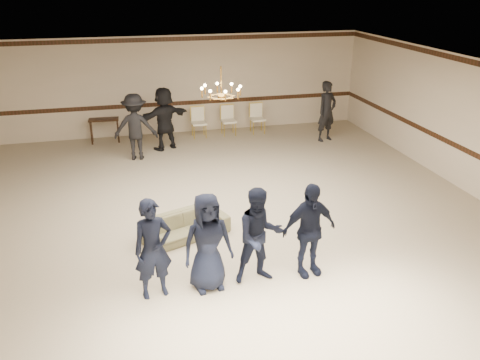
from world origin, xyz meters
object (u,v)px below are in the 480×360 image
at_px(banquet_chair_left, 199,123).
at_px(banquet_chair_right, 258,119).
at_px(chandelier, 221,82).
at_px(boy_c, 260,236).
at_px(banquet_chair_mid, 229,121).
at_px(boy_d, 309,230).
at_px(settee, 185,226).
at_px(adult_right, 327,111).
at_px(boy_a, 153,249).
at_px(adult_mid, 164,118).
at_px(boy_b, 208,242).
at_px(adult_left, 135,127).
at_px(console_table, 105,130).

bearing_deg(banquet_chair_left, banquet_chair_right, -2.26).
xyz_separation_m(chandelier, banquet_chair_left, (0.35, 5.28, -2.39)).
bearing_deg(boy_c, banquet_chair_mid, 79.28).
bearing_deg(banquet_chair_left, boy_d, -88.88).
distance_m(settee, adult_right, 7.57).
distance_m(boy_a, adult_mid, 7.65).
bearing_deg(boy_c, banquet_chair_left, 85.94).
xyz_separation_m(adult_right, banquet_chair_right, (-1.90, 1.32, -0.47)).
xyz_separation_m(boy_c, banquet_chair_mid, (1.40, 8.50, -0.38)).
bearing_deg(banquet_chair_mid, banquet_chair_right, -2.38).
height_order(boy_b, banquet_chair_left, boy_b).
xyz_separation_m(chandelier, banquet_chair_right, (2.35, 5.28, -2.39)).
xyz_separation_m(settee, adult_mid, (0.23, 5.74, 0.70)).
bearing_deg(boy_a, banquet_chair_left, 64.51).
relative_size(boy_a, adult_left, 0.91).
height_order(adult_right, banquet_chair_mid, adult_right).
height_order(boy_c, banquet_chair_left, boy_c).
bearing_deg(boy_b, console_table, 93.14).
relative_size(boy_a, boy_d, 1.00).
distance_m(adult_mid, banquet_chair_left, 1.58).
bearing_deg(boy_c, banquet_chair_right, 72.87).
height_order(settee, banquet_chair_mid, banquet_chair_mid).
distance_m(boy_c, settee, 2.20).
bearing_deg(adult_right, settee, -155.62).
xyz_separation_m(boy_c, banquet_chair_right, (2.40, 8.50, -0.38)).
bearing_deg(boy_d, adult_right, 56.73).
bearing_deg(boy_b, banquet_chair_mid, 66.93).
bearing_deg(chandelier, adult_right, 42.94).
height_order(boy_a, banquet_chair_right, boy_a).
bearing_deg(boy_b, banquet_chair_left, 73.38).
relative_size(boy_b, adult_right, 0.91).
relative_size(adult_left, banquet_chair_mid, 1.97).
relative_size(boy_d, console_table, 1.89).
xyz_separation_m(boy_b, settee, (-0.13, 1.84, -0.61)).
distance_m(chandelier, adult_right, 6.12).
xyz_separation_m(adult_right, banquet_chair_mid, (-2.90, 1.32, -0.47)).
bearing_deg(boy_a, adult_left, 78.18).
relative_size(banquet_chair_mid, banquet_chair_right, 1.00).
relative_size(boy_a, banquet_chair_right, 1.79).
distance_m(boy_a, boy_b, 0.90).
distance_m(adult_mid, console_table, 2.20).
distance_m(boy_c, adult_left, 7.09).
height_order(boy_b, settee, boy_b).
bearing_deg(settee, boy_d, -64.10).
distance_m(chandelier, banquet_chair_mid, 5.95).
bearing_deg(adult_mid, boy_b, 64.96).
bearing_deg(adult_mid, banquet_chair_mid, 178.43).
height_order(chandelier, boy_a, chandelier).
bearing_deg(chandelier, boy_b, -106.42).
height_order(boy_c, adult_mid, adult_mid).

